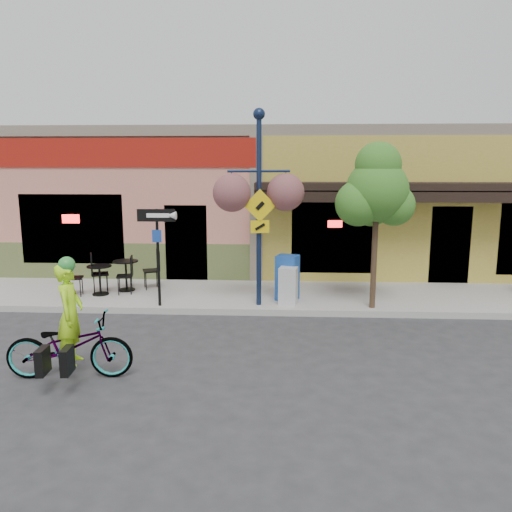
{
  "coord_description": "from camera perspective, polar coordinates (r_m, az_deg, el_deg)",
  "views": [
    {
      "loc": [
        -0.28,
        -10.52,
        3.43
      ],
      "look_at": [
        -0.85,
        0.5,
        1.4
      ],
      "focal_mm": 35.0,
      "sensor_mm": 36.0,
      "label": 1
    }
  ],
  "objects": [
    {
      "name": "bicycle",
      "position": [
        8.73,
        -20.55,
        -9.64
      ],
      "size": [
        2.08,
        0.89,
        1.07
      ],
      "primitive_type": "imported",
      "rotation": [
        0.0,
        0.0,
        1.66
      ],
      "color": "maroon",
      "rests_on": "ground"
    },
    {
      "name": "one_way_sign",
      "position": [
        11.78,
        -11.12,
        -0.23
      ],
      "size": [
        0.88,
        0.19,
        2.28
      ],
      "primitive_type": null,
      "rotation": [
        0.0,
        0.0,
        0.0
      ],
      "color": "black",
      "rests_on": "sidewalk"
    },
    {
      "name": "ground",
      "position": [
        11.07,
        4.32,
        -7.66
      ],
      "size": [
        90.0,
        90.0,
        0.0
      ],
      "primitive_type": "plane",
      "color": "#2D2D30",
      "rests_on": "ground"
    },
    {
      "name": "lamp_post",
      "position": [
        11.49,
        0.34,
        5.35
      ],
      "size": [
        1.54,
        0.9,
        4.53
      ],
      "primitive_type": null,
      "rotation": [
        0.0,
        0.0,
        0.24
      ],
      "color": "#13203C",
      "rests_on": "sidewalk"
    },
    {
      "name": "sidewalk",
      "position": [
        12.96,
        4.13,
        -4.6
      ],
      "size": [
        24.0,
        3.0,
        0.15
      ],
      "primitive_type": "cube",
      "color": "#9E9B93",
      "rests_on": "ground"
    },
    {
      "name": "newspaper_box_blue",
      "position": [
        12.23,
        3.61,
        -2.48
      ],
      "size": [
        0.62,
        0.58,
        1.11
      ],
      "primitive_type": null,
      "rotation": [
        0.0,
        0.0,
        -0.34
      ],
      "color": "#1A4AA1",
      "rests_on": "sidewalk"
    },
    {
      "name": "curb",
      "position": [
        11.57,
        4.26,
        -6.46
      ],
      "size": [
        24.0,
        0.12,
        0.15
      ],
      "primitive_type": "cube",
      "color": "#A8A59E",
      "rests_on": "ground"
    },
    {
      "name": "building",
      "position": [
        18.06,
        3.88,
        6.66
      ],
      "size": [
        18.2,
        8.2,
        4.5
      ],
      "primitive_type": null,
      "color": "#C77562",
      "rests_on": "ground"
    },
    {
      "name": "newspaper_box_grey",
      "position": [
        11.86,
        3.7,
        -3.43
      ],
      "size": [
        0.48,
        0.45,
        0.89
      ],
      "primitive_type": null,
      "rotation": [
        0.0,
        0.0,
        -0.19
      ],
      "color": "#BBBBBB",
      "rests_on": "sidewalk"
    },
    {
      "name": "cafe_set_right",
      "position": [
        13.53,
        -14.64,
        -1.67
      ],
      "size": [
        1.94,
        1.45,
        1.04
      ],
      "primitive_type": null,
      "rotation": [
        0.0,
        0.0,
        0.38
      ],
      "color": "black",
      "rests_on": "sidewalk"
    },
    {
      "name": "cyclist_rider",
      "position": [
        8.62,
        -20.37,
        -7.84
      ],
      "size": [
        0.45,
        0.64,
        1.65
      ],
      "primitive_type": "imported",
      "rotation": [
        0.0,
        0.0,
        1.66
      ],
      "color": "#B6FF1A",
      "rests_on": "ground"
    },
    {
      "name": "cafe_set_left",
      "position": [
        13.29,
        -17.43,
        -2.17
      ],
      "size": [
        1.78,
        1.16,
        0.99
      ],
      "primitive_type": null,
      "rotation": [
        0.0,
        0.0,
        0.22
      ],
      "color": "black",
      "rests_on": "sidewalk"
    },
    {
      "name": "street_tree",
      "position": [
        11.6,
        13.5,
        3.38
      ],
      "size": [
        1.98,
        1.98,
        3.83
      ],
      "primitive_type": null,
      "rotation": [
        0.0,
        0.0,
        0.43
      ],
      "color": "#3D7A26",
      "rests_on": "sidewalk"
    }
  ]
}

